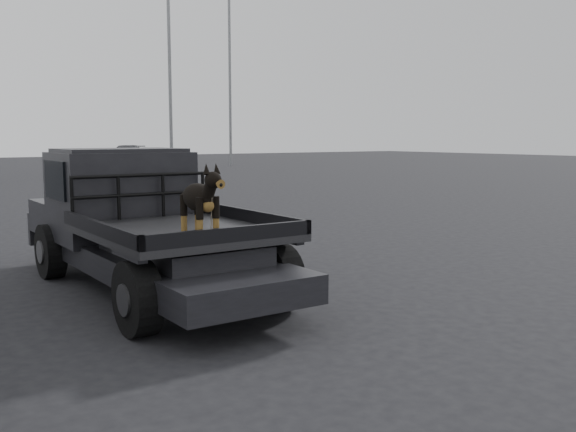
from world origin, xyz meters
TOP-DOWN VIEW (x-y plane):
  - ground at (0.00, 0.00)m, footprint 120.00×120.00m
  - flatbed_ute at (0.75, 2.14)m, footprint 2.00×5.40m
  - ute_cab at (0.75, 3.09)m, footprint 1.72×1.30m
  - headache_rack at (0.75, 2.34)m, footprint 1.80×0.08m
  - dog at (0.57, 0.35)m, footprint 0.32×0.60m
  - distant_car_b at (11.96, 32.50)m, footprint 4.07×5.35m
  - floodlight_mid at (12.23, 26.68)m, footprint 1.08×0.28m
  - floodlight_far at (19.13, 32.39)m, footprint 1.08×0.28m

SIDE VIEW (x-z plane):
  - ground at x=0.00m, z-range 0.00..0.00m
  - flatbed_ute at x=0.75m, z-range 0.00..0.92m
  - distant_car_b at x=11.96m, z-range 0.00..1.44m
  - headache_rack at x=0.75m, z-range 0.92..1.47m
  - dog at x=0.57m, z-range 0.92..1.66m
  - ute_cab at x=0.75m, z-range 0.92..1.80m
  - floodlight_mid at x=12.23m, z-range 0.59..13.24m
  - floodlight_far at x=19.13m, z-range 0.60..14.96m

